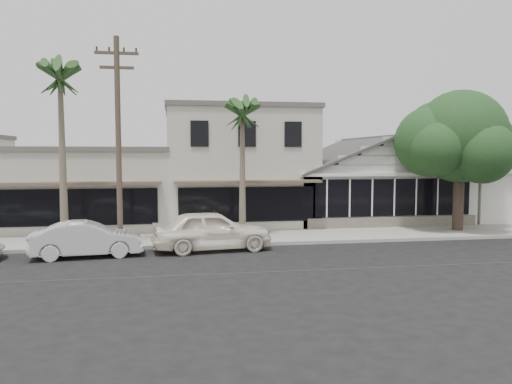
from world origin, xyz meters
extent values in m
plane|color=black|center=(0.00, 0.00, 0.00)|extent=(140.00, 140.00, 0.00)
cube|color=#9E9991|center=(-8.00, 6.75, 0.07)|extent=(90.00, 3.50, 0.15)
cube|color=silver|center=(5.00, 12.50, 1.50)|extent=(10.00, 8.00, 3.00)
cube|color=black|center=(5.00, 8.44, 1.75)|extent=(8.80, 0.10, 2.00)
cube|color=#60564C|center=(5.00, 8.45, 0.35)|extent=(9.60, 0.18, 0.70)
cube|color=silver|center=(13.20, 11.50, 1.50)|extent=(6.00, 6.00, 3.00)
cube|color=beige|center=(-3.00, 13.50, 3.25)|extent=(8.00, 10.00, 6.50)
cube|color=beige|center=(-12.00, 13.50, 2.10)|extent=(10.00, 10.00, 4.20)
cylinder|color=brown|center=(-9.00, 5.20, 4.50)|extent=(0.24, 0.24, 9.00)
cube|color=brown|center=(-9.00, 5.20, 8.30)|extent=(1.80, 0.12, 0.12)
cube|color=brown|center=(-9.00, 5.20, 7.70)|extent=(1.40, 0.12, 0.12)
imported|color=white|center=(-5.13, 4.27, 0.86)|extent=(5.22, 2.59, 1.71)
imported|color=silver|center=(-10.13, 3.73, 0.71)|extent=(4.44, 1.98, 1.42)
cylinder|color=#443329|center=(7.80, 6.85, 1.45)|extent=(0.54, 0.54, 2.90)
sphere|color=#183C19|center=(7.80, 6.85, 4.98)|extent=(4.71, 4.71, 4.71)
sphere|color=#183C19|center=(9.43, 7.40, 4.53)|extent=(3.44, 3.44, 3.44)
sphere|color=#183C19|center=(6.35, 7.22, 4.71)|extent=(3.62, 3.62, 3.62)
sphere|color=#183C19|center=(8.16, 5.49, 4.17)|extent=(3.08, 3.08, 3.08)
sphere|color=#183C19|center=(7.26, 8.30, 5.26)|extent=(3.26, 3.26, 3.26)
sphere|color=#183C19|center=(8.89, 8.12, 5.62)|extent=(2.90, 2.90, 2.90)
sphere|color=#183C19|center=(6.17, 6.13, 4.35)|extent=(2.72, 2.72, 2.72)
cone|color=#726651|center=(-3.54, 6.31, 2.88)|extent=(0.35, 0.35, 5.75)
cone|color=#726651|center=(-11.42, 5.86, 3.58)|extent=(0.37, 0.37, 7.15)
camera|label=1|loc=(-6.74, -16.70, 4.09)|focal=35.00mm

